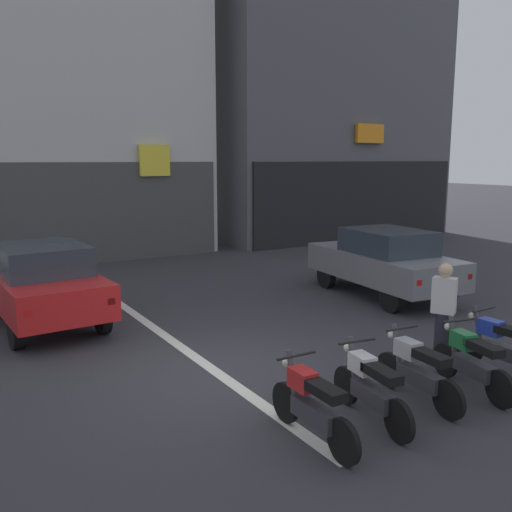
# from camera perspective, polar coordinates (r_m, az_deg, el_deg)

# --- Properties ---
(ground_plane) EXTENTS (120.00, 120.00, 0.00)m
(ground_plane) POSITION_cam_1_polar(r_m,az_deg,el_deg) (8.79, -3.72, -12.09)
(ground_plane) COLOR #333338
(lane_centre_line) EXTENTS (0.20, 18.00, 0.01)m
(lane_centre_line) POSITION_cam_1_polar(r_m,az_deg,el_deg) (14.15, -15.05, -3.85)
(lane_centre_line) COLOR silver
(lane_centre_line) RESTS_ON ground
(building_far_right) EXTENTS (10.49, 8.52, 16.63)m
(building_far_right) POSITION_cam_1_polar(r_m,az_deg,el_deg) (26.54, 4.70, 20.78)
(building_far_right) COLOR #56565B
(building_far_right) RESTS_ON ground
(car_red_crossing_near) EXTENTS (1.99, 4.19, 1.64)m
(car_red_crossing_near) POSITION_cam_1_polar(r_m,az_deg,el_deg) (11.87, -21.18, -2.45)
(car_red_crossing_near) COLOR black
(car_red_crossing_near) RESTS_ON ground
(car_grey_parked_kerbside) EXTENTS (2.14, 4.25, 1.64)m
(car_grey_parked_kerbside) POSITION_cam_1_polar(r_m,az_deg,el_deg) (13.72, 13.04, -0.43)
(car_grey_parked_kerbside) COLOR black
(car_grey_parked_kerbside) RESTS_ON ground
(motorcycle_red_row_leftmost) EXTENTS (0.55, 1.67, 0.98)m
(motorcycle_red_row_leftmost) POSITION_cam_1_polar(r_m,az_deg,el_deg) (6.75, 5.77, -14.95)
(motorcycle_red_row_leftmost) COLOR black
(motorcycle_red_row_leftmost) RESTS_ON ground
(motorcycle_white_row_left_mid) EXTENTS (0.55, 1.66, 0.98)m
(motorcycle_white_row_left_mid) POSITION_cam_1_polar(r_m,az_deg,el_deg) (7.33, 11.68, -13.03)
(motorcycle_white_row_left_mid) COLOR black
(motorcycle_white_row_left_mid) RESTS_ON ground
(motorcycle_silver_row_centre) EXTENTS (0.55, 1.67, 0.98)m
(motorcycle_silver_row_centre) POSITION_cam_1_polar(r_m,az_deg,el_deg) (8.02, 16.22, -11.18)
(motorcycle_silver_row_centre) COLOR black
(motorcycle_silver_row_centre) RESTS_ON ground
(motorcycle_green_row_right_mid) EXTENTS (0.56, 1.65, 0.98)m
(motorcycle_green_row_right_mid) POSITION_cam_1_polar(r_m,az_deg,el_deg) (8.62, 21.26, -9.96)
(motorcycle_green_row_right_mid) COLOR black
(motorcycle_green_row_right_mid) RESTS_ON ground
(motorcycle_blue_row_rightmost) EXTENTS (0.55, 1.67, 0.98)m
(motorcycle_blue_row_rightmost) POSITION_cam_1_polar(r_m,az_deg,el_deg) (9.45, 23.86, -8.40)
(motorcycle_blue_row_rightmost) COLOR black
(motorcycle_blue_row_rightmost) RESTS_ON ground
(person_by_motorcycles) EXTENTS (0.37, 0.42, 1.67)m
(person_by_motorcycles) POSITION_cam_1_polar(r_m,az_deg,el_deg) (9.42, 18.68, -5.60)
(person_by_motorcycles) COLOR #23232D
(person_by_motorcycles) RESTS_ON ground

